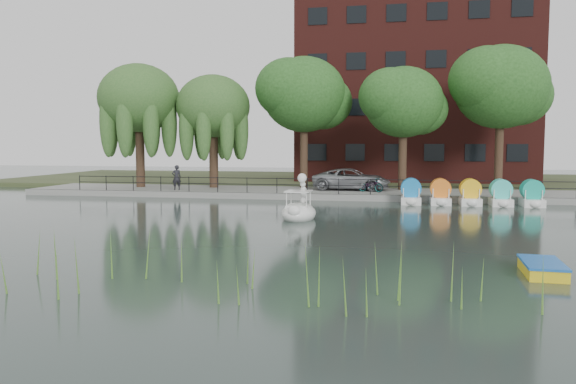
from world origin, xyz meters
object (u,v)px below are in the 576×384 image
(minivan, at_px, (351,178))
(pedestrian, at_px, (177,176))
(yellow_rowboat, at_px, (542,268))
(bicycle, at_px, (371,184))
(swan_boat, at_px, (299,209))

(minivan, bearing_deg, pedestrian, 102.83)
(yellow_rowboat, bearing_deg, bicycle, 107.60)
(minivan, relative_size, swan_boat, 2.30)
(swan_boat, distance_m, yellow_rowboat, 13.09)
(swan_boat, bearing_deg, yellow_rowboat, -48.04)
(bicycle, bearing_deg, pedestrian, 111.69)
(bicycle, xyz_separation_m, pedestrian, (-13.20, -1.02, 0.49))
(pedestrian, bearing_deg, bicycle, 147.93)
(minivan, relative_size, pedestrian, 3.09)
(bicycle, bearing_deg, yellow_rowboat, -147.88)
(minivan, height_order, yellow_rowboat, minivan)
(swan_boat, bearing_deg, pedestrian, 136.65)
(swan_boat, height_order, yellow_rowboat, swan_boat)
(bicycle, relative_size, yellow_rowboat, 0.83)
(bicycle, height_order, yellow_rowboat, bicycle)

